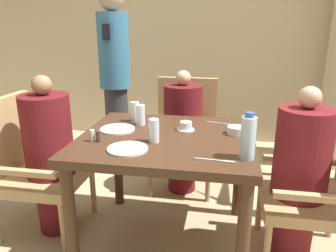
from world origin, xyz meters
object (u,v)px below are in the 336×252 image
object	(u,v)px
plate_main_left	(117,129)
glass_tall_near	(135,112)
chair_right_side	(325,186)
glass_tall_mid	(141,115)
diner_in_far_chair	(183,131)
chair_far_side	(185,131)
teacup_with_saucer	(186,126)
chair_left_side	(31,163)
glass_tall_far	(154,131)
water_bottle	(248,137)
standing_host	(115,75)
plate_main_right	(128,149)
bowl_small	(236,130)
diner_in_left_chair	(50,155)
diner_in_right_chair	(300,175)

from	to	relation	value
plate_main_left	glass_tall_near	xyz separation A→B (m)	(0.06, 0.21, 0.06)
chair_right_side	glass_tall_near	distance (m)	1.30
plate_main_left	glass_tall_mid	size ratio (longest dim) A/B	1.61
glass_tall_mid	diner_in_far_chair	bearing A→B (deg)	68.41
chair_far_side	teacup_with_saucer	xyz separation A→B (m)	(0.10, -0.76, 0.28)
chair_left_side	glass_tall_mid	bearing A→B (deg)	14.82
chair_right_side	plate_main_left	bearing A→B (deg)	177.36
chair_far_side	glass_tall_far	size ratio (longest dim) A/B	6.77
chair_far_side	glass_tall_near	size ratio (longest dim) A/B	6.77
glass_tall_far	water_bottle	bearing A→B (deg)	-16.00
glass_tall_near	glass_tall_mid	bearing A→B (deg)	-50.75
standing_host	glass_tall_mid	bearing A→B (deg)	-62.10
plate_main_left	chair_far_side	bearing A→B (deg)	67.98
chair_left_side	plate_main_right	xyz separation A→B (m)	(0.78, -0.26, 0.26)
bowl_small	glass_tall_far	xyz separation A→B (m)	(-0.47, -0.23, 0.05)
chair_right_side	diner_in_far_chair	bearing A→B (deg)	142.13
bowl_small	water_bottle	distance (m)	0.39
standing_host	glass_tall_far	size ratio (longest dim) A/B	12.44
standing_host	glass_tall_far	distance (m)	1.43
water_bottle	teacup_with_saucer	bearing A→B (deg)	132.66
glass_tall_near	glass_tall_mid	world-z (taller)	same
teacup_with_saucer	bowl_small	distance (m)	0.32
chair_left_side	chair_right_side	distance (m)	1.91
chair_far_side	water_bottle	size ratio (longest dim) A/B	3.88
diner_in_far_chair	chair_right_side	xyz separation A→B (m)	(0.95, -0.74, -0.05)
plate_main_left	glass_tall_far	distance (m)	0.34
diner_in_left_chair	standing_host	size ratio (longest dim) A/B	0.64
glass_tall_mid	glass_tall_near	bearing A→B (deg)	129.25
plate_main_left	teacup_with_saucer	distance (m)	0.44
water_bottle	chair_left_side	bearing A→B (deg)	169.42
diner_in_right_chair	glass_tall_far	distance (m)	0.90
chair_far_side	plate_main_left	xyz separation A→B (m)	(-0.34, -0.83, 0.26)
teacup_with_saucer	bowl_small	bearing A→B (deg)	-3.78
chair_right_side	plate_main_right	xyz separation A→B (m)	(-1.12, -0.26, 0.26)
diner_in_far_chair	glass_tall_far	distance (m)	0.90
standing_host	glass_tall_mid	world-z (taller)	standing_host
chair_far_side	diner_in_right_chair	world-z (taller)	diner_in_right_chair
chair_left_side	teacup_with_saucer	world-z (taller)	chair_left_side
chair_left_side	chair_right_side	xyz separation A→B (m)	(1.91, 0.00, 0.00)
diner_in_right_chair	water_bottle	xyz separation A→B (m)	(-0.33, -0.27, 0.31)
diner_in_right_chair	standing_host	xyz separation A→B (m)	(-1.52, 1.15, 0.38)
plate_main_right	glass_tall_far	xyz separation A→B (m)	(0.12, 0.15, 0.06)
glass_tall_near	glass_tall_mid	xyz separation A→B (m)	(0.06, -0.07, 0.00)
plate_main_left	diner_in_right_chair	bearing A→B (deg)	-2.99
diner_in_far_chair	glass_tall_mid	xyz separation A→B (m)	(-0.22, -0.55, 0.28)
plate_main_right	glass_tall_mid	distance (m)	0.47
bowl_small	glass_tall_mid	distance (m)	0.64
glass_tall_near	teacup_with_saucer	bearing A→B (deg)	-19.63
plate_main_right	glass_tall_far	bearing A→B (deg)	51.80
standing_host	plate_main_right	world-z (taller)	standing_host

